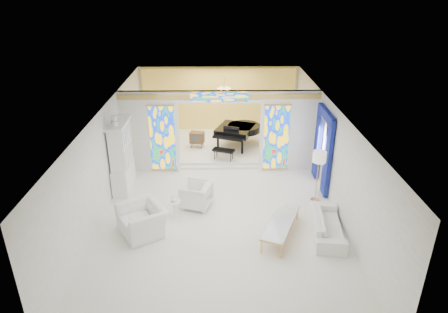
{
  "coord_description": "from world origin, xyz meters",
  "views": [
    {
      "loc": [
        -0.05,
        -11.34,
        6.56
      ],
      "look_at": [
        0.13,
        0.2,
        1.34
      ],
      "focal_mm": 32.0,
      "sensor_mm": 36.0,
      "label": 1
    }
  ],
  "objects_px": {
    "sofa": "(327,225)",
    "grand_piano": "(239,130)",
    "armchair_right": "(196,195)",
    "armchair_left": "(142,220)",
    "china_cabinet": "(122,157)",
    "tv_console": "(197,138)",
    "coffee_table": "(281,222)"
  },
  "relations": [
    {
      "from": "armchair_right",
      "to": "coffee_table",
      "type": "bearing_deg",
      "value": 74.18
    },
    {
      "from": "china_cabinet",
      "to": "armchair_right",
      "type": "distance_m",
      "value": 2.85
    },
    {
      "from": "grand_piano",
      "to": "sofa",
      "type": "bearing_deg",
      "value": -49.53
    },
    {
      "from": "china_cabinet",
      "to": "armchair_left",
      "type": "bearing_deg",
      "value": -67.91
    },
    {
      "from": "armchair_right",
      "to": "sofa",
      "type": "bearing_deg",
      "value": 84.84
    },
    {
      "from": "china_cabinet",
      "to": "grand_piano",
      "type": "height_order",
      "value": "china_cabinet"
    },
    {
      "from": "armchair_right",
      "to": "sofa",
      "type": "relative_size",
      "value": 0.43
    },
    {
      "from": "coffee_table",
      "to": "tv_console",
      "type": "relative_size",
      "value": 3.31
    },
    {
      "from": "armchair_right",
      "to": "grand_piano",
      "type": "distance_m",
      "value": 4.73
    },
    {
      "from": "coffee_table",
      "to": "armchair_left",
      "type": "bearing_deg",
      "value": 177.24
    },
    {
      "from": "sofa",
      "to": "coffee_table",
      "type": "height_order",
      "value": "sofa"
    },
    {
      "from": "armchair_left",
      "to": "coffee_table",
      "type": "xyz_separation_m",
      "value": [
        3.84,
        -0.18,
        0.01
      ]
    },
    {
      "from": "sofa",
      "to": "grand_piano",
      "type": "xyz_separation_m",
      "value": [
        -2.16,
        5.98,
        0.57
      ]
    },
    {
      "from": "china_cabinet",
      "to": "coffee_table",
      "type": "xyz_separation_m",
      "value": [
        4.88,
        -2.75,
        -0.75
      ]
    },
    {
      "from": "armchair_left",
      "to": "armchair_right",
      "type": "height_order",
      "value": "armchair_left"
    },
    {
      "from": "armchair_left",
      "to": "grand_piano",
      "type": "height_order",
      "value": "grand_piano"
    },
    {
      "from": "armchair_left",
      "to": "tv_console",
      "type": "bearing_deg",
      "value": 135.56
    },
    {
      "from": "sofa",
      "to": "tv_console",
      "type": "bearing_deg",
      "value": 40.28
    },
    {
      "from": "armchair_right",
      "to": "tv_console",
      "type": "xyz_separation_m",
      "value": [
        -0.17,
        4.32,
        0.2
      ]
    },
    {
      "from": "grand_piano",
      "to": "coffee_table",
      "type": "bearing_deg",
      "value": -61.15
    },
    {
      "from": "china_cabinet",
      "to": "armchair_left",
      "type": "distance_m",
      "value": 2.87
    },
    {
      "from": "china_cabinet",
      "to": "grand_piano",
      "type": "xyz_separation_m",
      "value": [
        4.01,
        3.27,
        -0.3
      ]
    },
    {
      "from": "tv_console",
      "to": "china_cabinet",
      "type": "bearing_deg",
      "value": -114.42
    },
    {
      "from": "sofa",
      "to": "tv_console",
      "type": "xyz_separation_m",
      "value": [
        -3.86,
        5.85,
        0.3
      ]
    },
    {
      "from": "grand_piano",
      "to": "armchair_left",
      "type": "bearing_deg",
      "value": -96.29
    },
    {
      "from": "china_cabinet",
      "to": "sofa",
      "type": "xyz_separation_m",
      "value": [
        6.17,
        -2.71,
        -0.87
      ]
    },
    {
      "from": "armchair_left",
      "to": "china_cabinet",
      "type": "bearing_deg",
      "value": 170.15
    },
    {
      "from": "china_cabinet",
      "to": "armchair_right",
      "type": "xyz_separation_m",
      "value": [
        2.47,
        -1.18,
        -0.77
      ]
    },
    {
      "from": "armchair_right",
      "to": "grand_piano",
      "type": "xyz_separation_m",
      "value": [
        1.54,
        4.45,
        0.47
      ]
    },
    {
      "from": "armchair_left",
      "to": "tv_console",
      "type": "distance_m",
      "value": 5.85
    },
    {
      "from": "armchair_right",
      "to": "tv_console",
      "type": "bearing_deg",
      "value": -160.43
    },
    {
      "from": "grand_piano",
      "to": "tv_console",
      "type": "height_order",
      "value": "grand_piano"
    }
  ]
}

